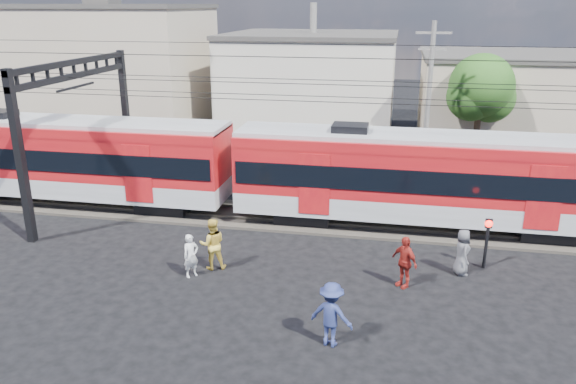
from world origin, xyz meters
name	(u,v)px	position (x,y,z in m)	size (l,w,h in m)	color
ground	(245,308)	(0.00, 0.00, 0.00)	(120.00, 120.00, 0.00)	black
track_bed	(291,218)	(0.00, 8.00, 0.06)	(70.00, 3.40, 0.12)	#2D2823
rail_near	(288,221)	(0.00, 7.25, 0.18)	(70.00, 0.12, 0.12)	#59544C
rail_far	(294,210)	(0.00, 8.75, 0.18)	(70.00, 0.12, 0.12)	#59544C
commuter_train	(430,176)	(5.93, 8.00, 2.40)	(50.30, 3.08, 4.17)	black
catenary	(105,100)	(-8.65, 8.00, 5.14)	(70.00, 9.30, 7.52)	black
building_west	(109,69)	(-17.00, 24.00, 4.66)	(14.28, 10.20, 9.30)	tan
building_midwest	(312,83)	(-2.00, 27.00, 3.66)	(12.24, 12.24, 7.30)	beige
building_mideast	(546,102)	(14.00, 24.00, 3.16)	(16.32, 10.20, 6.30)	tan
utility_pole_mid	(428,99)	(6.00, 15.00, 4.53)	(1.80, 0.24, 8.50)	slate
tree_near	(484,90)	(9.19, 18.09, 4.66)	(3.82, 3.64, 6.72)	#382619
pedestrian_a	(191,256)	(-2.45, 1.78, 0.80)	(0.58, 0.38, 1.60)	silver
pedestrian_b	(212,244)	(-1.90, 2.55, 0.97)	(0.94, 0.73, 1.94)	gold
pedestrian_c	(331,314)	(2.95, -1.50, 0.97)	(1.25, 0.72, 1.94)	navy
pedestrian_d	(404,262)	(4.98, 2.48, 0.92)	(1.08, 0.45, 1.85)	maroon
pedestrian_e	(462,252)	(7.02, 3.83, 0.86)	(0.84, 0.54, 1.71)	#4E4E54
crossing_signal	(488,234)	(7.92, 4.51, 1.34)	(0.28, 0.28, 1.94)	black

